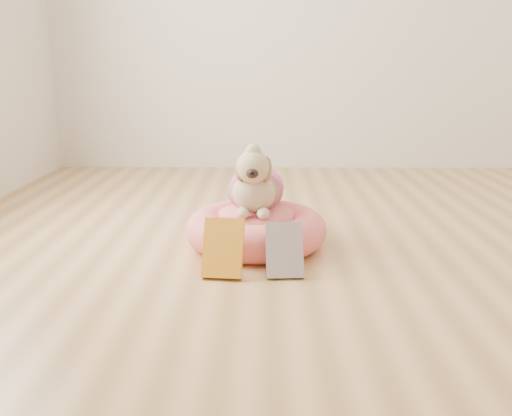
{
  "coord_description": "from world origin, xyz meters",
  "views": [
    {
      "loc": [
        -0.45,
        -2.03,
        0.76
      ],
      "look_at": [
        -0.48,
        0.26,
        0.18
      ],
      "focal_mm": 40.0,
      "sensor_mm": 36.0,
      "label": 1
    }
  ],
  "objects_px": {
    "pet_bed": "(256,230)",
    "book_white": "(284,250)",
    "book_yellow": "(223,248)",
    "dog": "(255,175)"
  },
  "relations": [
    {
      "from": "pet_bed",
      "to": "book_yellow",
      "type": "xyz_separation_m",
      "value": [
        -0.12,
        -0.35,
        0.03
      ]
    },
    {
      "from": "dog",
      "to": "book_yellow",
      "type": "relative_size",
      "value": 1.87
    },
    {
      "from": "book_yellow",
      "to": "book_white",
      "type": "xyz_separation_m",
      "value": [
        0.23,
        0.01,
        -0.01
      ]
    },
    {
      "from": "book_white",
      "to": "book_yellow",
      "type": "bearing_deg",
      "value": 178.25
    },
    {
      "from": "book_yellow",
      "to": "dog",
      "type": "bearing_deg",
      "value": 78.88
    },
    {
      "from": "pet_bed",
      "to": "dog",
      "type": "distance_m",
      "value": 0.23
    },
    {
      "from": "pet_bed",
      "to": "dog",
      "type": "height_order",
      "value": "dog"
    },
    {
      "from": "book_yellow",
      "to": "book_white",
      "type": "bearing_deg",
      "value": 7.72
    },
    {
      "from": "pet_bed",
      "to": "book_white",
      "type": "xyz_separation_m",
      "value": [
        0.11,
        -0.34,
        0.02
      ]
    },
    {
      "from": "book_yellow",
      "to": "pet_bed",
      "type": "bearing_deg",
      "value": 77.29
    }
  ]
}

